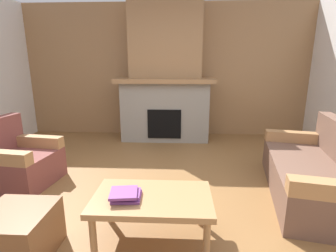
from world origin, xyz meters
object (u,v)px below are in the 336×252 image
at_px(couch, 316,173).
at_px(armchair, 18,162).
at_px(fireplace, 165,81).
at_px(coffee_table, 152,202).
at_px(ottoman, 18,234).

relative_size(couch, armchair, 2.27).
bearing_deg(armchair, fireplace, 51.02).
distance_m(armchair, coffee_table, 2.09).
distance_m(fireplace, armchair, 2.92).
bearing_deg(armchair, ottoman, -57.66).
bearing_deg(fireplace, armchair, -128.98).
bearing_deg(coffee_table, couch, 25.81).
height_order(coffee_table, ottoman, coffee_table).
relative_size(coffee_table, ottoman, 1.92).
bearing_deg(ottoman, fireplace, 74.14).
distance_m(couch, ottoman, 3.06).
height_order(couch, ottoman, couch).
distance_m(coffee_table, ottoman, 1.09).
xyz_separation_m(couch, ottoman, (-2.85, -1.11, -0.09)).
bearing_deg(coffee_table, fireplace, 91.38).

